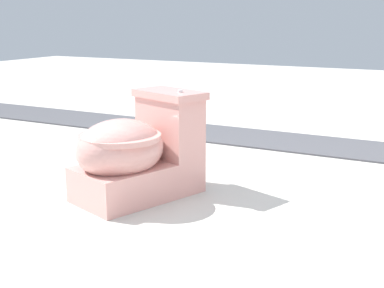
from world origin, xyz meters
name	(u,v)px	position (x,y,z in m)	size (l,w,h in m)	color
ground_plane	(183,195)	(0.00, 0.00, 0.00)	(14.00, 14.00, 0.00)	beige
gravel_strip	(343,148)	(-1.34, 0.50, 0.01)	(0.56, 8.00, 0.01)	#4C4C51
toilet	(137,153)	(0.12, -0.19, 0.22)	(0.72, 0.56, 0.52)	#E09E93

